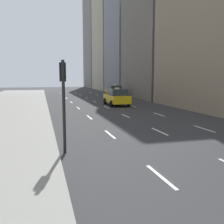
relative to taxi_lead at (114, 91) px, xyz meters
name	(u,v)px	position (x,y,z in m)	size (l,w,h in m)	color
sidewalk_left	(4,108)	(-13.80, -11.29, -0.81)	(8.00, 66.00, 0.15)	gray
lane_markings	(115,111)	(-4.20, -15.29, -0.87)	(5.72, 56.00, 0.01)	white
building_row_right	(138,19)	(5.20, 4.17, 11.32)	(6.00, 80.16, 28.07)	#A89E89
taxi_lead	(114,91)	(0.00, 0.00, 0.00)	(2.02, 4.40, 1.87)	yellow
taxi_second	(117,97)	(-2.80, -10.99, 0.00)	(2.02, 4.40, 1.87)	yellow
traffic_light_pole	(63,91)	(-9.55, -26.94, 1.53)	(0.24, 0.42, 3.60)	black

